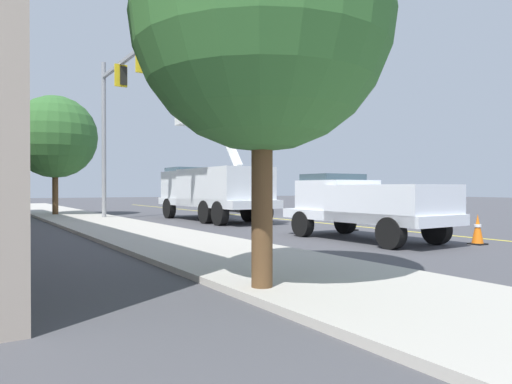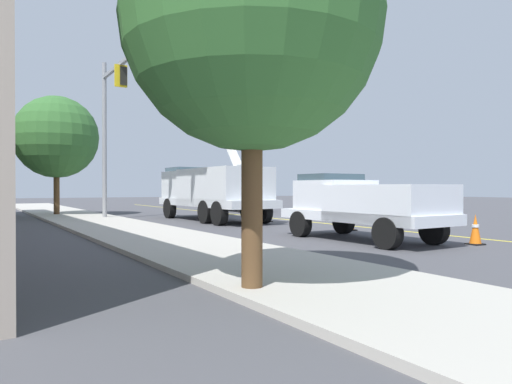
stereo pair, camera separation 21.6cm
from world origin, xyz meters
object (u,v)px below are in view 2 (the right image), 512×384
object	(u,v)px
passing_minivan	(239,197)
traffic_signal_mast	(116,104)
traffic_cone_mid_front	(350,221)
traffic_cone_trailing	(212,208)
service_pickup_truck	(363,204)
traffic_cone_mid_rear	(267,214)
utility_bucket_truck	(211,188)
traffic_cone_leading	(475,230)

from	to	relation	value
passing_minivan	traffic_signal_mast	world-z (taller)	traffic_signal_mast
traffic_cone_mid_front	traffic_cone_trailing	distance (m)	11.74
traffic_signal_mast	traffic_cone_trailing	bearing A→B (deg)	-62.61
service_pickup_truck	traffic_cone_mid_rear	xyz separation A→B (m)	(8.11, -1.19, -0.76)
traffic_cone_trailing	utility_bucket_truck	bearing A→B (deg)	157.24
traffic_cone_leading	traffic_cone_mid_rear	distance (m)	10.45
traffic_cone_leading	traffic_cone_mid_rear	bearing A→B (deg)	4.98
traffic_cone_leading	traffic_cone_mid_front	size ratio (longest dim) A/B	1.17
passing_minivan	traffic_signal_mast	distance (m)	12.33
traffic_signal_mast	passing_minivan	bearing A→B (deg)	-55.77
service_pickup_truck	traffic_cone_leading	xyz separation A→B (m)	(-2.30, -2.10, -0.69)
traffic_cone_leading	traffic_cone_trailing	bearing A→B (deg)	3.71
traffic_signal_mast	traffic_cone_mid_front	bearing A→B (deg)	-140.97
service_pickup_truck	passing_minivan	xyz separation A→B (m)	(17.80, -4.35, -0.15)
utility_bucket_truck	passing_minivan	xyz separation A→B (m)	(7.55, -5.14, -0.62)
passing_minivan	traffic_cone_leading	world-z (taller)	passing_minivan
service_pickup_truck	traffic_cone_trailing	distance (m)	14.59
traffic_cone_mid_front	traffic_cone_mid_rear	world-z (taller)	traffic_cone_mid_rear
traffic_cone_mid_front	traffic_cone_mid_rear	bearing A→B (deg)	6.64
service_pickup_truck	traffic_cone_leading	world-z (taller)	service_pickup_truck
traffic_cone_mid_front	passing_minivan	bearing A→B (deg)	-9.66
passing_minivan	traffic_cone_mid_front	distance (m)	15.21
utility_bucket_truck	traffic_cone_mid_rear	world-z (taller)	utility_bucket_truck
traffic_cone_trailing	traffic_signal_mast	bearing A→B (deg)	117.39
traffic_cone_mid_front	traffic_cone_mid_rear	xyz separation A→B (m)	(5.29, 0.61, 0.00)
passing_minivan	service_pickup_truck	bearing A→B (deg)	166.26
traffic_cone_mid_front	traffic_cone_trailing	world-z (taller)	traffic_cone_trailing
passing_minivan	utility_bucket_truck	bearing A→B (deg)	145.73
passing_minivan	traffic_signal_mast	bearing A→B (deg)	124.23
traffic_cone_mid_rear	passing_minivan	bearing A→B (deg)	-18.08
service_pickup_truck	traffic_cone_trailing	size ratio (longest dim) A/B	6.50
passing_minivan	traffic_cone_leading	distance (m)	20.23
service_pickup_truck	traffic_cone_leading	size ratio (longest dim) A/B	6.64
service_pickup_truck	traffic_cone_mid_rear	distance (m)	8.23
passing_minivan	traffic_cone_leading	xyz separation A→B (m)	(-20.10, 2.26, -0.55)
traffic_cone_mid_front	traffic_cone_trailing	size ratio (longest dim) A/B	0.83
traffic_cone_leading	traffic_cone_trailing	world-z (taller)	traffic_cone_trailing
traffic_cone_trailing	traffic_signal_mast	distance (m)	8.58
traffic_cone_mid_rear	traffic_cone_trailing	distance (m)	6.43
traffic_cone_mid_rear	traffic_signal_mast	bearing A→B (deg)	62.72
traffic_cone_mid_rear	traffic_cone_trailing	bearing A→B (deg)	1.64
passing_minivan	traffic_cone_mid_front	size ratio (longest dim) A/B	6.69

